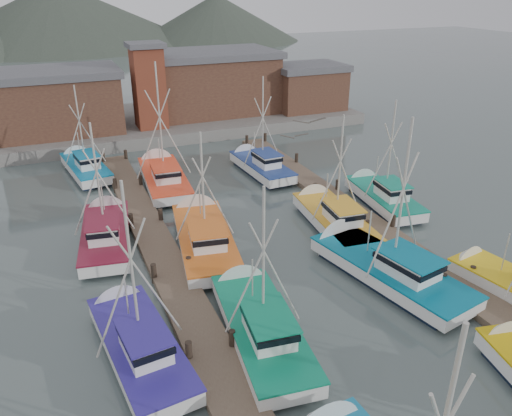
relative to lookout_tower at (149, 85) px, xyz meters
name	(u,v)px	position (x,y,z in m)	size (l,w,h in m)	color
ground	(325,298)	(2.00, -33.00, -5.55)	(260.00, 260.00, 0.00)	#475652
dock_left	(177,285)	(-5.00, -28.96, -5.34)	(2.30, 46.00, 1.50)	brown
dock_right	(388,238)	(9.00, -28.96, -5.34)	(2.30, 46.00, 1.50)	brown
quay	(163,121)	(2.00, 4.00, -4.95)	(44.00, 16.00, 1.20)	gray
shed_left	(56,101)	(-9.00, 2.00, -1.21)	(12.72, 8.48, 6.20)	brown
shed_center	(211,81)	(8.00, 4.00, -0.86)	(14.84, 9.54, 6.90)	brown
shed_right	(307,86)	(19.00, 1.00, -1.71)	(8.48, 6.36, 5.20)	brown
lookout_tower	(149,85)	(0.00, 0.00, 0.00)	(3.60, 3.60, 8.50)	brown
distant_hills	(33,47)	(-10.76, 89.59, -5.55)	(175.00, 140.00, 42.00)	#414A3E
boat_4	(258,322)	(-2.42, -34.29, -4.87)	(3.94, 9.60, 8.71)	black
boat_5	(381,266)	(5.97, -32.32, -4.87)	(5.10, 10.78, 10.36)	black
boat_6	(137,341)	(-7.94, -33.38, -4.87)	(3.79, 9.00, 9.33)	black
boat_8	(204,236)	(-2.17, -24.92, -4.87)	(4.76, 10.53, 8.59)	black
boat_9	(331,217)	(6.68, -25.68, -4.87)	(3.71, 9.30, 8.68)	black
boat_10	(106,232)	(-7.76, -21.99, -4.87)	(4.17, 9.45, 8.80)	black
boat_11	(380,195)	(12.01, -23.84, -4.87)	(3.54, 8.60, 8.64)	black
boat_12	(163,176)	(-2.09, -13.64, -4.86)	(4.33, 10.11, 10.85)	black
boat_13	(259,165)	(6.26, -14.17, -4.87)	(3.60, 8.61, 9.07)	black
boat_14	(84,166)	(-7.80, -8.60, -4.87)	(3.76, 8.75, 8.43)	black
gull_near	(309,122)	(0.40, -33.26, 4.24)	(1.55, 0.64, 0.24)	gray
gull_far	(294,136)	(1.53, -29.73, 2.50)	(1.53, 0.66, 0.24)	gray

